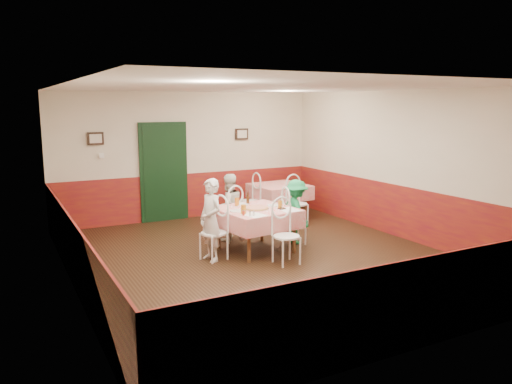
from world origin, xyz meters
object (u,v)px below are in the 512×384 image
main_table (256,230)px  wallet (282,209)px  chair_left (214,233)px  chair_second_b (297,204)px  second_table (279,201)px  glass_c (237,202)px  chair_near (287,236)px  beer_bottle (248,199)px  pizza (256,208)px  glass_b (280,204)px  glass_a (243,209)px  chair_far (230,217)px  chair_right (294,220)px  diner_far (228,207)px  chair_second_a (250,201)px  diner_left (211,220)px  diner_right (296,212)px

main_table → wallet: size_ratio=11.09×
chair_left → chair_second_b: 2.89m
second_table → glass_c: 2.54m
chair_near → main_table: bearing=97.4°
second_table → beer_bottle: (-1.63, -1.64, 0.48)m
pizza → beer_bottle: 0.45m
second_table → glass_b: (-1.29, -2.22, 0.45)m
glass_a → second_table: bearing=48.6°
second_table → chair_second_b: size_ratio=1.24×
second_table → beer_bottle: bearing=-134.7°
chair_left → chair_far: same height
second_table → chair_right: 2.12m
chair_far → glass_b: bearing=103.0°
pizza → diner_far: 0.93m
main_table → chair_near: bearing=-82.7°
chair_second_a → glass_b: chair_second_a is taller
chair_second_b → glass_a: bearing=-144.8°
chair_left → diner_left: 0.23m
beer_bottle → pizza: bearing=-97.9°
glass_b → beer_bottle: 0.67m
main_table → beer_bottle: bearing=83.2°
chair_near → diner_far: 1.76m
chair_right → pizza: chair_right is taller
glass_c → second_table: bearing=42.0°
pizza → main_table: bearing=65.4°
pizza → diner_far: bearing=96.4°
glass_c → beer_bottle: 0.23m
pizza → diner_right: 0.93m
chair_second_a → diner_right: bearing=-3.5°
wallet → main_table: bearing=137.8°
chair_near → glass_a: (-0.50, 0.55, 0.39)m
chair_left → chair_second_b: same height
chair_right → glass_a: glass_a is taller
chair_right → chair_far: same height
main_table → glass_b: (0.38, -0.17, 0.45)m
main_table → glass_b: size_ratio=9.39×
main_table → diner_right: size_ratio=1.03×
chair_far → chair_second_b: bearing=-178.6°
main_table → glass_b: 0.61m
chair_near → diner_far: bearing=97.4°
main_table → chair_near: 0.85m
chair_near → glass_c: (-0.29, 1.22, 0.38)m
pizza → diner_far: diner_far is taller
chair_near → glass_c: 1.31m
main_table → glass_c: size_ratio=8.62×
glass_b → wallet: size_ratio=1.18×
chair_second_a → glass_b: 2.31m
diner_far → chair_near: bearing=94.1°
second_table → chair_near: size_ratio=1.24×
chair_far → chair_near: same height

